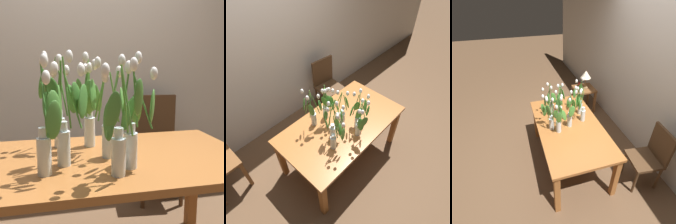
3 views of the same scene
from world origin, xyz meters
The scene contains 11 objects.
ground_plane centered at (0.00, 0.00, 0.00)m, with size 18.00×18.00×0.00m, color brown.
room_wall_rear centered at (0.00, 1.29, 1.35)m, with size 9.00×0.10×2.70m, color beige.
dining_table centered at (0.00, 0.00, 0.65)m, with size 1.60×0.90×0.74m.
tulip_vase_0 centered at (-0.07, 0.19, 0.97)m, with size 0.17×0.17×0.57m.
tulip_vase_1 centered at (0.00, 0.01, 0.95)m, with size 0.23×0.18×0.55m.
tulip_vase_2 centered at (-0.23, -0.07, 0.98)m, with size 0.24×0.19×0.58m.
tulip_vase_3 centered at (-0.31, -0.20, 0.95)m, with size 0.13×0.20×0.56m.
tulip_vase_4 centered at (0.09, -0.17, 0.94)m, with size 0.24×0.19×0.57m.
tulip_vase_5 centered at (-0.25, 0.24, 0.96)m, with size 0.25×0.18×0.58m.
tulip_vase_6 centered at (0.00, -0.28, 0.97)m, with size 0.21×0.24×0.55m.
dining_chair centered at (0.66, 0.94, 0.52)m, with size 0.44×0.44×0.93m.
Camera 2 is at (-1.31, -1.14, 2.72)m, focal length 33.17 mm.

